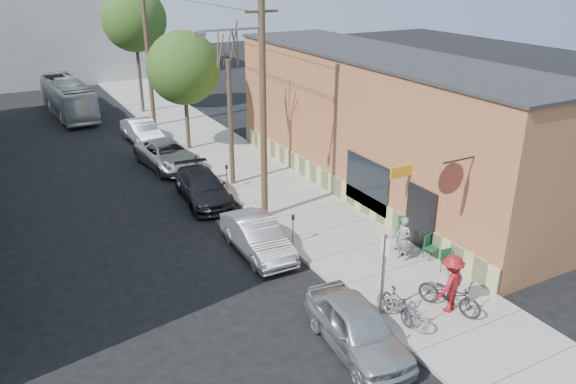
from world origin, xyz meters
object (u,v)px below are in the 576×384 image
parking_meter_far (227,173)px  tree_leafy_far (134,20)px  patron_grey (403,239)px  car_0 (357,327)px  car_4 (142,131)px  utility_pole_near (262,98)px  tree_bare (231,124)px  patio_chair_a (431,248)px  parked_bike_a (398,304)px  car_2 (203,187)px  patio_chair_b (449,262)px  parking_meter_near (293,225)px  sign_post (384,267)px  parked_bike_b (403,307)px  cyclist (451,283)px  tree_leafy_mid (184,68)px  car_3 (168,155)px  patron_green (401,235)px  bus (68,98)px  car_1 (257,237)px

parking_meter_far → tree_leafy_far: bearing=88.2°
patron_grey → car_0: bearing=-64.4°
car_4 → utility_pole_near: bearing=-86.8°
tree_bare → patio_chair_a: bearing=-72.4°
parked_bike_a → car_2: (-1.87, 12.02, 0.05)m
patio_chair_b → parked_bike_a: bearing=-152.0°
parking_meter_near → car_2: (-1.45, 6.09, -0.29)m
sign_post → parked_bike_b: bearing=-65.2°
patio_chair_a → cyclist: 3.42m
parking_meter_far → cyclist: cyclist is taller
tree_leafy_mid → tree_leafy_far: (0.00, 10.17, 1.83)m
patio_chair_a → car_0: bearing=-167.8°
tree_leafy_far → car_3: size_ratio=1.75×
parking_meter_near → cyclist: (2.14, -6.38, 0.14)m
patron_green → car_0: patron_green is taller
bus → patron_grey: bearing=-78.8°
parking_meter_near → parked_bike_a: (0.42, -5.93, -0.35)m
parking_meter_far → tree_leafy_mid: 8.20m
parking_meter_near → utility_pole_near: bearing=87.2°
sign_post → parking_meter_near: sign_post is taller
parking_meter_far → cyclist: bearing=-80.6°
parking_meter_far → tree_leafy_mid: (0.55, 7.18, 3.93)m
parking_meter_near → parking_meter_far: bearing=90.0°
patio_chair_b → car_0: car_0 is taller
patron_grey → tree_leafy_mid: bearing=176.5°
patio_chair_a → parked_bike_b: parked_bike_b is taller
parking_meter_far → patron_green: patron_green is taller
parking_meter_near → bus: size_ratio=0.13×
parked_bike_b → car_1: bearing=95.3°
utility_pole_near → car_1: bearing=-120.8°
cyclist → sign_post: bearing=-38.0°
parked_bike_b → parking_meter_near: bearing=82.9°
utility_pole_near → car_1: (-1.59, -2.67, -4.70)m
patio_chair_b → cyclist: (-1.65, -1.72, 0.54)m
cyclist → car_3: (-3.59, 17.88, -0.42)m
parking_meter_near → utility_pole_near: size_ratio=0.12×
sign_post → car_2: size_ratio=0.59×
utility_pole_near → tree_leafy_mid: 10.92m
car_4 → cyclist: bearing=-84.5°
patron_grey → car_2: size_ratio=0.36×
patio_chair_a → patio_chair_b: 1.15m
car_3 → car_0: bearing=-95.9°
patio_chair_b → parked_bike_a: parked_bike_a is taller
cyclist → parking_meter_near: bearing=-86.6°
cyclist → car_0: cyclist is taller
utility_pole_near → patron_green: utility_pole_near is taller
parking_meter_near → car_2: 6.27m
parking_meter_far → parked_bike_b: size_ratio=0.60×
parked_bike_a → car_4: car_4 is taller
patron_green → bus: (-7.55, 28.68, 0.39)m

